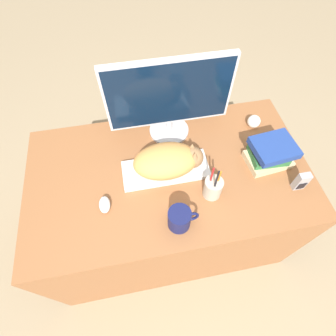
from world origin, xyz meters
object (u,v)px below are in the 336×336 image
(pen_cup, at_px, (213,188))
(phone, at_px, (301,181))
(computer_mouse, at_px, (105,205))
(coffee_mug, at_px, (180,219))
(keyboard, at_px, (166,170))
(monitor, at_px, (169,97))
(book_stack, at_px, (270,153))
(baseball, at_px, (254,121))
(cat, at_px, (169,160))

(pen_cup, distance_m, phone, 0.41)
(computer_mouse, relative_size, coffee_mug, 0.62)
(keyboard, xyz_separation_m, monitor, (0.07, 0.25, 0.23))
(monitor, bearing_deg, computer_mouse, -133.96)
(book_stack, bearing_deg, baseball, 85.24)
(keyboard, distance_m, pen_cup, 0.25)
(baseball, distance_m, phone, 0.42)
(computer_mouse, relative_size, book_stack, 0.37)
(keyboard, relative_size, computer_mouse, 5.02)
(monitor, height_order, phone, monitor)
(book_stack, bearing_deg, phone, -62.53)
(computer_mouse, bearing_deg, cat, 22.67)
(keyboard, bearing_deg, pen_cup, -41.04)
(coffee_mug, bearing_deg, keyboard, 91.78)
(cat, relative_size, computer_mouse, 4.00)
(coffee_mug, bearing_deg, monitor, 83.85)
(monitor, height_order, book_stack, monitor)
(computer_mouse, relative_size, phone, 0.79)
(keyboard, distance_m, computer_mouse, 0.34)
(coffee_mug, height_order, phone, coffee_mug)
(monitor, bearing_deg, pen_cup, -73.66)
(cat, xyz_separation_m, monitor, (0.05, 0.25, 0.15))
(baseball, bearing_deg, computer_mouse, -157.92)
(pen_cup, relative_size, baseball, 3.18)
(keyboard, xyz_separation_m, baseball, (0.53, 0.20, 0.02))
(phone, height_order, book_stack, book_stack)
(computer_mouse, height_order, phone, phone)
(monitor, bearing_deg, cat, -100.89)
(cat, bearing_deg, coffee_mug, -91.84)
(keyboard, relative_size, pen_cup, 1.90)
(coffee_mug, relative_size, book_stack, 0.59)
(pen_cup, relative_size, book_stack, 0.98)
(cat, bearing_deg, baseball, 21.71)
(keyboard, height_order, book_stack, book_stack)
(cat, relative_size, book_stack, 1.48)
(coffee_mug, distance_m, book_stack, 0.56)
(cat, distance_m, baseball, 0.56)
(keyboard, bearing_deg, phone, -19.11)
(cat, height_order, pen_cup, pen_cup)
(coffee_mug, height_order, book_stack, book_stack)
(coffee_mug, xyz_separation_m, baseball, (0.52, 0.48, -0.02))
(coffee_mug, bearing_deg, book_stack, 25.64)
(monitor, distance_m, baseball, 0.51)
(keyboard, height_order, cat, cat)
(keyboard, bearing_deg, computer_mouse, -156.17)
(monitor, relative_size, baseball, 8.67)
(keyboard, bearing_deg, coffee_mug, -88.22)
(computer_mouse, bearing_deg, phone, -4.55)
(monitor, height_order, computer_mouse, monitor)
(monitor, bearing_deg, baseball, -5.68)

